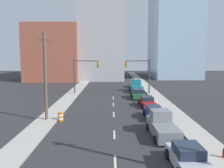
# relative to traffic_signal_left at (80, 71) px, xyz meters

# --- Properties ---
(sidewalk_left) EXTENTS (2.34, 90.37, 0.15)m
(sidewalk_left) POSITION_rel_traffic_signal_left_xyz_m (-1.57, 8.21, -4.02)
(sidewalk_left) COLOR #ADA89E
(sidewalk_left) RESTS_ON ground
(sidewalk_right) EXTENTS (2.34, 90.37, 0.15)m
(sidewalk_right) POSITION_rel_traffic_signal_left_xyz_m (12.86, 8.21, -4.02)
(sidewalk_right) COLOR #ADA89E
(sidewalk_right) RESTS_ON ground
(lane_stripe_at_8m) EXTENTS (0.16, 2.40, 0.01)m
(lane_stripe_at_8m) POSITION_rel_traffic_signal_left_xyz_m (5.65, -28.59, -4.10)
(lane_stripe_at_8m) COLOR beige
(lane_stripe_at_8m) RESTS_ON ground
(lane_stripe_at_14m) EXTENTS (0.16, 2.40, 0.01)m
(lane_stripe_at_14m) POSITION_rel_traffic_signal_left_xyz_m (5.65, -22.79, -4.10)
(lane_stripe_at_14m) COLOR beige
(lane_stripe_at_14m) RESTS_ON ground
(lane_stripe_at_22m) EXTENTS (0.16, 2.40, 0.01)m
(lane_stripe_at_22m) POSITION_rel_traffic_signal_left_xyz_m (5.65, -15.39, -4.10)
(lane_stripe_at_22m) COLOR beige
(lane_stripe_at_22m) RESTS_ON ground
(lane_stripe_at_28m) EXTENTS (0.16, 2.40, 0.01)m
(lane_stripe_at_28m) POSITION_rel_traffic_signal_left_xyz_m (5.65, -9.38, -4.10)
(lane_stripe_at_28m) COLOR beige
(lane_stripe_at_28m) RESTS_ON ground
(lane_stripe_at_33m) EXTENTS (0.16, 2.40, 0.01)m
(lane_stripe_at_33m) POSITION_rel_traffic_signal_left_xyz_m (5.65, -4.13, -4.10)
(lane_stripe_at_33m) COLOR beige
(lane_stripe_at_33m) RESTS_ON ground
(building_brick_left) EXTENTS (14.00, 16.00, 14.94)m
(building_brick_left) POSITION_rel_traffic_signal_left_xyz_m (-10.20, 25.50, 3.37)
(building_brick_left) COLOR #9E513D
(building_brick_left) RESTS_ON ground
(building_office_center) EXTENTS (12.00, 20.00, 26.88)m
(building_office_center) POSITION_rel_traffic_signal_left_xyz_m (2.63, 29.50, 9.34)
(building_office_center) COLOR #A8A8AD
(building_office_center) RESTS_ON ground
(building_glass_right) EXTENTS (13.00, 20.00, 34.21)m
(building_glass_right) POSITION_rel_traffic_signal_left_xyz_m (24.32, 33.50, 13.00)
(building_glass_right) COLOR #99B7CC
(building_glass_right) RESTS_ON ground
(traffic_signal_left) EXTENTS (4.48, 0.35, 6.31)m
(traffic_signal_left) POSITION_rel_traffic_signal_left_xyz_m (0.00, 0.00, 0.00)
(traffic_signal_left) COLOR #38383D
(traffic_signal_left) RESTS_ON ground
(traffic_signal_right) EXTENTS (4.48, 0.35, 6.31)m
(traffic_signal_right) POSITION_rel_traffic_signal_left_xyz_m (10.84, 0.00, 0.00)
(traffic_signal_right) COLOR #38383D
(traffic_signal_right) RESTS_ON ground
(utility_pole_left_mid) EXTENTS (1.60, 0.32, 9.35)m
(utility_pole_left_mid) POSITION_rel_traffic_signal_left_xyz_m (-1.56, -18.12, 0.70)
(utility_pole_left_mid) COLOR brown
(utility_pole_left_mid) RESTS_ON ground
(traffic_barrel) EXTENTS (0.56, 0.56, 0.95)m
(traffic_barrel) POSITION_rel_traffic_signal_left_xyz_m (-0.04, -18.28, -3.62)
(traffic_barrel) COLOR orange
(traffic_barrel) RESTS_ON ground
(fire_hydrant) EXTENTS (0.26, 0.26, 0.84)m
(fire_hydrant) POSITION_rel_traffic_signal_left_xyz_m (13.01, -28.10, -3.69)
(fire_hydrant) COLOR red
(fire_hydrant) RESTS_ON ground
(sedan_silver) EXTENTS (2.18, 4.53, 1.49)m
(sedan_silver) POSITION_rel_traffic_signal_left_xyz_m (10.16, -29.37, -3.42)
(sedan_silver) COLOR #B2B2BC
(sedan_silver) RESTS_ON ground
(pickup_truck_gray) EXTENTS (2.33, 5.69, 2.11)m
(pickup_truck_gray) POSITION_rel_traffic_signal_left_xyz_m (9.82, -22.97, -3.25)
(pickup_truck_gray) COLOR slate
(pickup_truck_gray) RESTS_ON ground
(sedan_navy) EXTENTS (2.09, 4.47, 1.37)m
(sedan_navy) POSITION_rel_traffic_signal_left_xyz_m (10.07, -17.05, -3.47)
(sedan_navy) COLOR #141E47
(sedan_navy) RESTS_ON ground
(sedan_red) EXTENTS (2.15, 4.57, 1.37)m
(sedan_red) POSITION_rel_traffic_signal_left_xyz_m (10.23, -10.70, -3.46)
(sedan_red) COLOR red
(sedan_red) RESTS_ON ground
(sedan_green) EXTENTS (2.17, 4.58, 1.52)m
(sedan_green) POSITION_rel_traffic_signal_left_xyz_m (9.61, -4.41, -3.41)
(sedan_green) COLOR #1E6033
(sedan_green) RESTS_ON ground
(pickup_truck_teal) EXTENTS (2.40, 5.31, 2.24)m
(pickup_truck_teal) POSITION_rel_traffic_signal_left_xyz_m (10.02, 2.81, -3.20)
(pickup_truck_teal) COLOR #196B75
(pickup_truck_teal) RESTS_ON ground
(sedan_yellow) EXTENTS (2.32, 4.55, 1.43)m
(sedan_yellow) POSITION_rel_traffic_signal_left_xyz_m (10.28, 8.92, -3.45)
(sedan_yellow) COLOR gold
(sedan_yellow) RESTS_ON ground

